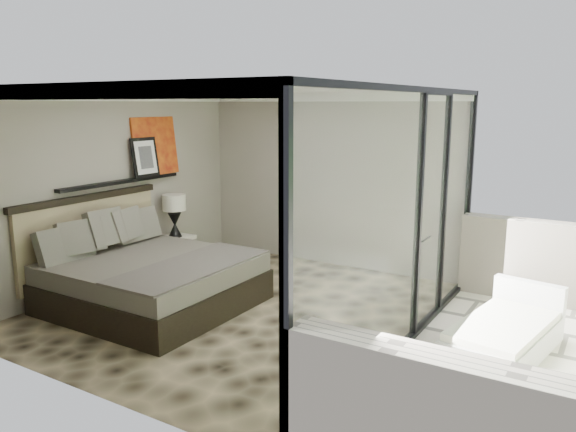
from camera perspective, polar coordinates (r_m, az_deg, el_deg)
The scene contains 13 objects.
floor at distance 7.46m, azimuth -4.98°, elevation -9.31°, with size 5.00×5.00×0.00m, color black.
ceiling at distance 6.99m, azimuth -5.38°, elevation 12.64°, with size 4.50×5.00×0.02m, color silver.
back_wall at distance 9.18m, azimuth 4.15°, elevation 3.64°, with size 4.50×0.02×2.80m, color gray.
left_wall at distance 8.61m, azimuth -17.25°, elevation 2.64°, with size 0.02×5.00×2.80m, color gray.
glass_wall at distance 6.04m, azimuth 12.21°, elevation -0.63°, with size 0.08×5.00×2.80m, color white.
terrace_slab at distance 6.22m, azimuth 25.23°, elevation -15.40°, with size 3.00×5.00×0.12m, color beige.
picture_ledge at distance 8.61m, azimuth -16.52°, elevation 3.36°, with size 0.12×2.20×0.05m, color black.
bed at distance 7.69m, azimuth -14.13°, elevation -5.97°, with size 2.39×2.31×1.33m.
nightstand at distance 9.35m, azimuth -11.20°, elevation -3.72°, with size 0.46×0.46×0.46m, color black.
table_lamp at distance 9.18m, azimuth -11.48°, elevation 0.63°, with size 0.37×0.37×0.68m.
abstract_canvas at distance 9.07m, azimuth -13.36°, elevation 6.93°, with size 0.04×0.90×0.90m, color #BB4D10.
framed_print at distance 8.85m, azimuth -14.33°, elevation 5.80°, with size 0.03×0.50×0.60m, color black.
lounger at distance 6.59m, azimuth 21.20°, elevation -11.13°, with size 1.05×1.70×0.62m.
Camera 1 is at (4.18, -5.59, 2.63)m, focal length 35.00 mm.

